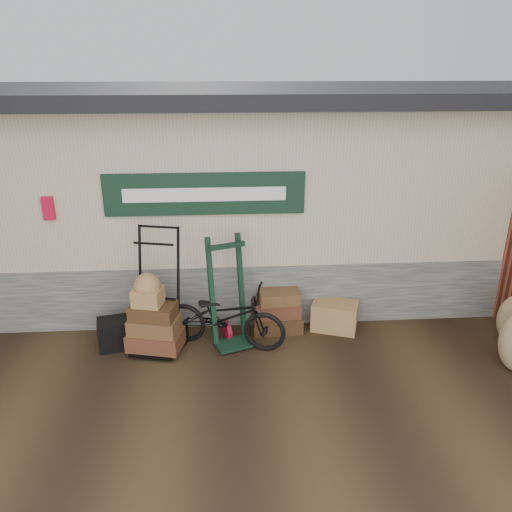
{
  "coord_description": "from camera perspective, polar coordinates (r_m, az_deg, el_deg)",
  "views": [
    {
      "loc": [
        -0.07,
        -5.36,
        3.55
      ],
      "look_at": [
        0.36,
        0.9,
        1.1
      ],
      "focal_mm": 35.0,
      "sensor_mm": 36.0,
      "label": 1
    }
  ],
  "objects": [
    {
      "name": "wicker_hamper",
      "position": [
        7.17,
        8.97,
        -6.75
      ],
      "size": [
        0.72,
        0.59,
        0.4
      ],
      "primitive_type": "cube",
      "rotation": [
        0.0,
        0.0,
        -0.34
      ],
      "color": "olive",
      "rests_on": "ground"
    },
    {
      "name": "green_barrow",
      "position": [
        6.52,
        -3.22,
        -4.19
      ],
      "size": [
        0.66,
        0.61,
        1.48
      ],
      "primitive_type": null,
      "rotation": [
        0.0,
        0.0,
        0.35
      ],
      "color": "black",
      "rests_on": "ground"
    },
    {
      "name": "suitcase_stack",
      "position": [
        7.02,
        2.4,
        -6.2
      ],
      "size": [
        0.71,
        0.46,
        0.61
      ],
      "primitive_type": null,
      "rotation": [
        0.0,
        0.0,
        0.05
      ],
      "color": "#3C2613",
      "rests_on": "ground"
    },
    {
      "name": "station_building",
      "position": [
        8.33,
        -3.4,
        7.87
      ],
      "size": [
        14.4,
        4.1,
        3.2
      ],
      "color": "#4C4C47",
      "rests_on": "ground"
    },
    {
      "name": "bicycle",
      "position": [
        6.57,
        -3.64,
        -6.55
      ],
      "size": [
        1.02,
        1.74,
        0.96
      ],
      "primitive_type": "imported",
      "rotation": [
        0.0,
        0.0,
        1.28
      ],
      "color": "black",
      "rests_on": "ground"
    },
    {
      "name": "porter_trolley",
      "position": [
        6.54,
        -11.25,
        -3.71
      ],
      "size": [
        0.94,
        0.79,
        1.65
      ],
      "primitive_type": null,
      "rotation": [
        0.0,
        0.0,
        -0.23
      ],
      "color": "black",
      "rests_on": "ground"
    },
    {
      "name": "black_trunk",
      "position": [
        6.92,
        -15.95,
        -8.53
      ],
      "size": [
        0.46,
        0.42,
        0.39
      ],
      "primitive_type": "cube",
      "rotation": [
        0.0,
        0.0,
        0.22
      ],
      "color": "black",
      "rests_on": "ground"
    },
    {
      "name": "ground",
      "position": [
        6.43,
        -2.72,
        -12.19
      ],
      "size": [
        80.0,
        80.0,
        0.0
      ],
      "primitive_type": "plane",
      "color": "black",
      "rests_on": "ground"
    }
  ]
}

